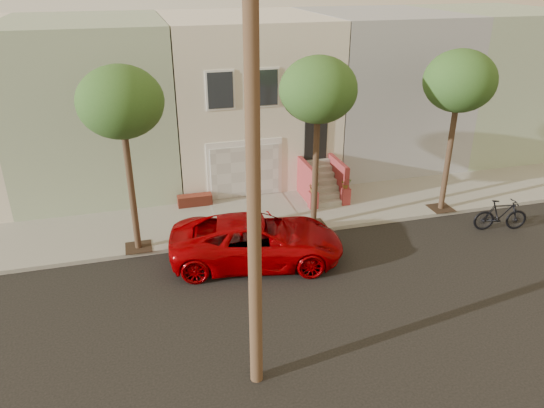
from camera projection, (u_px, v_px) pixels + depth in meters
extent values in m
plane|color=black|center=(325.00, 288.00, 16.06)|extent=(90.00, 90.00, 0.00)
cube|color=gray|center=(278.00, 214.00, 20.71)|extent=(40.00, 3.70, 0.15)
cube|color=beige|center=(244.00, 93.00, 24.33)|extent=(7.00, 8.00, 7.00)
cube|color=gray|center=(93.00, 103.00, 22.67)|extent=(6.50, 8.00, 7.00)
cube|color=#999CA1|center=(375.00, 85.00, 25.98)|extent=(6.50, 8.00, 7.00)
cube|color=gray|center=(486.00, 78.00, 27.56)|extent=(6.50, 8.00, 7.00)
cube|color=white|center=(245.00, 169.00, 21.57)|extent=(3.20, 0.12, 2.50)
cube|color=silver|center=(245.00, 172.00, 21.56)|extent=(2.90, 0.06, 2.20)
cube|color=gray|center=(256.00, 214.00, 20.46)|extent=(3.20, 3.70, 0.02)
cube|color=#993C29|center=(195.00, 200.00, 21.19)|extent=(1.40, 0.45, 0.44)
cube|color=black|center=(316.00, 137.00, 21.80)|extent=(1.00, 0.06, 2.00)
cube|color=#3F4751|center=(220.00, 90.00, 19.90)|extent=(1.00, 0.06, 1.40)
cube|color=white|center=(220.00, 90.00, 19.92)|extent=(1.15, 0.05, 1.55)
cube|color=#3F4751|center=(265.00, 88.00, 20.34)|extent=(1.00, 0.06, 1.40)
cube|color=white|center=(265.00, 88.00, 20.36)|extent=(1.15, 0.05, 1.55)
cube|color=#3F4751|center=(308.00, 85.00, 20.78)|extent=(1.00, 0.06, 1.40)
cube|color=white|center=(308.00, 85.00, 20.80)|extent=(1.15, 0.05, 1.55)
cube|color=gray|center=(329.00, 203.00, 21.20)|extent=(1.20, 0.28, 0.20)
cube|color=gray|center=(326.00, 196.00, 21.36)|extent=(1.20, 0.28, 0.20)
cube|color=gray|center=(324.00, 189.00, 21.52)|extent=(1.20, 0.28, 0.20)
cube|color=gray|center=(322.00, 182.00, 21.68)|extent=(1.20, 0.28, 0.20)
cube|color=gray|center=(320.00, 175.00, 21.84)|extent=(1.20, 0.28, 0.20)
cube|color=gray|center=(318.00, 169.00, 22.00)|extent=(1.20, 0.28, 0.20)
cube|color=gray|center=(316.00, 162.00, 22.16)|extent=(1.20, 0.28, 0.20)
cube|color=maroon|center=(306.00, 182.00, 21.47)|extent=(0.18, 1.96, 1.60)
cube|color=maroon|center=(338.00, 178.00, 21.81)|extent=(0.18, 1.96, 1.60)
cube|color=maroon|center=(313.00, 200.00, 20.89)|extent=(0.35, 0.35, 0.70)
imported|color=#244B1B|center=(314.00, 187.00, 20.65)|extent=(0.40, 0.35, 0.45)
cube|color=maroon|center=(345.00, 196.00, 21.23)|extent=(0.35, 0.35, 0.70)
imported|color=#244B1B|center=(346.00, 183.00, 20.99)|extent=(0.41, 0.35, 0.45)
cube|color=#2D2116|center=(139.00, 247.00, 18.07)|extent=(0.90, 0.90, 0.02)
cylinder|color=#322016|center=(132.00, 192.00, 17.19)|extent=(0.22, 0.22, 4.20)
ellipsoid|color=#244B1B|center=(120.00, 102.00, 15.91)|extent=(2.70, 2.57, 2.29)
cube|color=#2D2116|center=(313.00, 225.00, 19.65)|extent=(0.90, 0.90, 0.02)
cylinder|color=#322016|center=(315.00, 173.00, 18.77)|extent=(0.22, 0.22, 4.20)
ellipsoid|color=#244B1B|center=(318.00, 90.00, 17.49)|extent=(2.70, 2.57, 2.29)
cube|color=#2D2116|center=(441.00, 208.00, 20.99)|extent=(0.90, 0.90, 0.02)
cylinder|color=#322016|center=(448.00, 160.00, 20.11)|extent=(0.22, 0.22, 4.20)
ellipsoid|color=#244B1B|center=(460.00, 81.00, 18.83)|extent=(2.70, 2.57, 2.29)
cylinder|color=#4B3122|center=(254.00, 190.00, 10.44)|extent=(0.30, 0.30, 10.00)
imported|color=#950003|center=(257.00, 240.00, 17.19)|extent=(6.14, 3.68, 1.60)
imported|color=black|center=(501.00, 215.00, 19.37)|extent=(2.12, 0.99, 1.23)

